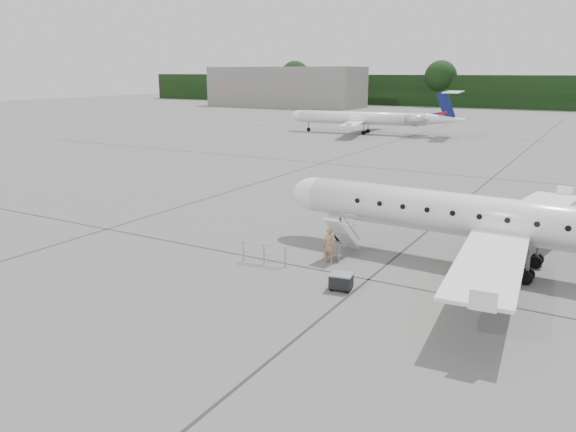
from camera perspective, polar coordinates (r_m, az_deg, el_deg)
The scene contains 8 objects.
ground at distance 20.86m, azimuth 13.94°, elevation -11.19°, with size 320.00×320.00×0.00m, color slate.
terminal_building at distance 148.53m, azimuth -0.26°, elevation 12.99°, with size 40.00×14.00×10.00m, color slate.
main_regional_jet at distance 26.96m, azimuth 22.21°, elevation 1.51°, with size 26.00×18.72×6.67m, color white, non-canonical shape.
airstair at distance 27.81m, azimuth 5.51°, elevation -1.96°, with size 0.85×2.34×2.09m, color white, non-canonical shape.
passenger at distance 26.75m, azimuth 4.21°, elevation -3.01°, with size 0.63×0.41×1.73m, color #9A7154.
safety_railing at distance 26.60m, azimuth -2.46°, elevation -3.91°, with size 2.20×0.08×1.00m, color #92949A, non-canonical shape.
baggage_cart at distance 23.68m, azimuth 5.41°, elevation -6.61°, with size 0.90×0.73×0.78m, color black, non-canonical shape.
bg_regional_left at distance 83.84m, azimuth 7.39°, elevation 10.46°, with size 24.16×17.40×6.34m, color white, non-canonical shape.
Camera 1 is at (4.85, -18.24, 8.89)m, focal length 35.00 mm.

